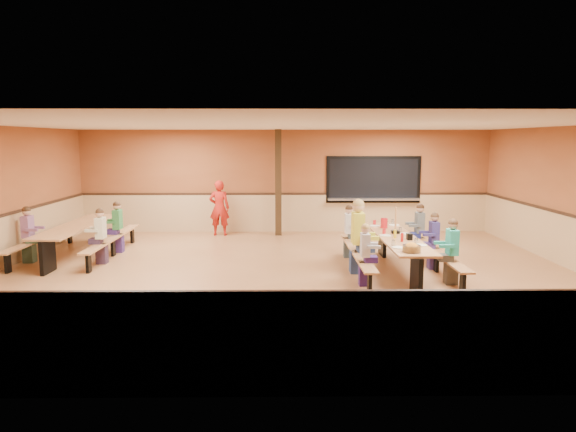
{
  "coord_description": "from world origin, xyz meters",
  "views": [
    {
      "loc": [
        -0.09,
        -10.1,
        2.7
      ],
      "look_at": [
        0.03,
        0.35,
        1.15
      ],
      "focal_mm": 32.0,
      "sensor_mm": 36.0,
      "label": 1
    }
  ],
  "objects": [
    {
      "name": "place_settings",
      "position": [
        2.27,
        0.2,
        0.8
      ],
      "size": [
        0.65,
        3.3,
        0.11
      ],
      "primitive_type": null,
      "color": "beige",
      "rests_on": "cafeteria_table_main"
    },
    {
      "name": "condiment_ketchup",
      "position": [
        2.24,
        -0.32,
        0.82
      ],
      "size": [
        0.06,
        0.06,
        0.17
      ],
      "primitive_type": "cylinder",
      "color": "#B2140F",
      "rests_on": "cafeteria_table_main"
    },
    {
      "name": "seated_child_teal_right",
      "position": [
        3.1,
        -0.71,
        0.61
      ],
      "size": [
        0.38,
        0.31,
        1.23
      ],
      "primitive_type": null,
      "color": "teal",
      "rests_on": "ground"
    },
    {
      "name": "napkin_dispenser",
      "position": [
        2.43,
        -0.14,
        0.8
      ],
      "size": [
        0.1,
        0.14,
        0.13
      ],
      "primitive_type": "cube",
      "color": "black",
      "rests_on": "cafeteria_table_main"
    },
    {
      "name": "seated_child_char_right",
      "position": [
        3.1,
        1.6,
        0.61
      ],
      "size": [
        0.38,
        0.31,
        1.22
      ],
      "primitive_type": null,
      "color": "#535B5E",
      "rests_on": "ground"
    },
    {
      "name": "condiment_mustard",
      "position": [
        2.18,
        0.04,
        0.82
      ],
      "size": [
        0.06,
        0.06,
        0.17
      ],
      "primitive_type": "cylinder",
      "color": "yellow",
      "rests_on": "cafeteria_table_main"
    },
    {
      "name": "seated_child_navy_right",
      "position": [
        3.1,
        0.45,
        0.59
      ],
      "size": [
        0.36,
        0.29,
        1.18
      ],
      "primitive_type": null,
      "color": "navy",
      "rests_on": "ground"
    },
    {
      "name": "ground",
      "position": [
        0.0,
        0.0,
        0.0
      ],
      "size": [
        12.0,
        12.0,
        0.0
      ],
      "primitive_type": "plane",
      "color": "#905B36",
      "rests_on": "ground"
    },
    {
      "name": "cafeteria_table_second",
      "position": [
        -4.89,
        1.76,
        0.53
      ],
      "size": [
        1.91,
        3.7,
        0.74
      ],
      "color": "#B27646",
      "rests_on": "ground"
    },
    {
      "name": "seated_child_purple_sec",
      "position": [
        -5.72,
        1.12,
        0.62
      ],
      "size": [
        0.38,
        0.31,
        1.23
      ],
      "primitive_type": null,
      "color": "#89567E",
      "rests_on": "ground"
    },
    {
      "name": "seated_child_grey_left",
      "position": [
        1.45,
        1.58,
        0.6
      ],
      "size": [
        0.36,
        0.3,
        1.2
      ],
      "primitive_type": null,
      "color": "silver",
      "rests_on": "ground"
    },
    {
      "name": "kitchen_pass_through",
      "position": [
        2.6,
        4.96,
        1.49
      ],
      "size": [
        2.78,
        0.28,
        1.38
      ],
      "color": "black",
      "rests_on": "ground"
    },
    {
      "name": "room_envelope",
      "position": [
        0.0,
        0.0,
        0.69
      ],
      "size": [
        12.04,
        10.04,
        3.02
      ],
      "color": "#96512B",
      "rests_on": "ground"
    },
    {
      "name": "seated_child_white_left",
      "position": [
        1.45,
        -0.79,
        0.58
      ],
      "size": [
        0.34,
        0.28,
        1.15
      ],
      "primitive_type": null,
      "color": "#BAB9BF",
      "rests_on": "ground"
    },
    {
      "name": "punch_pitcher",
      "position": [
        2.2,
        1.26,
        0.85
      ],
      "size": [
        0.16,
        0.16,
        0.22
      ],
      "primitive_type": "cylinder",
      "color": "red",
      "rests_on": "cafeteria_table_main"
    },
    {
      "name": "seated_child_green_sec",
      "position": [
        -4.07,
        2.17,
        0.61
      ],
      "size": [
        0.37,
        0.31,
        1.22
      ],
      "primitive_type": null,
      "color": "#31793D",
      "rests_on": "ground"
    },
    {
      "name": "structural_post",
      "position": [
        -0.2,
        4.4,
        1.5
      ],
      "size": [
        0.18,
        0.18,
        3.0
      ],
      "primitive_type": "cube",
      "color": "black",
      "rests_on": "ground"
    },
    {
      "name": "standing_woman",
      "position": [
        -1.88,
        4.39,
        0.79
      ],
      "size": [
        0.58,
        0.38,
        1.58
      ],
      "primitive_type": "imported",
      "rotation": [
        0.0,
        0.0,
        3.14
      ],
      "color": "#B31D14",
      "rests_on": "ground"
    },
    {
      "name": "chip_bowl",
      "position": [
        2.2,
        -1.25,
        0.81
      ],
      "size": [
        0.32,
        0.32,
        0.15
      ],
      "primitive_type": null,
      "color": "#F7A427",
      "rests_on": "cafeteria_table_main"
    },
    {
      "name": "seated_adult_yellow",
      "position": [
        1.45,
        0.14,
        0.75
      ],
      "size": [
        0.51,
        0.42,
        1.49
      ],
      "primitive_type": null,
      "color": "yellow",
      "rests_on": "ground"
    },
    {
      "name": "seated_child_tan_sec",
      "position": [
        -4.07,
        1.0,
        0.6
      ],
      "size": [
        0.37,
        0.3,
        1.21
      ],
      "primitive_type": null,
      "color": "beige",
      "rests_on": "ground"
    },
    {
      "name": "cafeteria_table_main",
      "position": [
        2.27,
        0.2,
        0.53
      ],
      "size": [
        1.91,
        3.7,
        0.74
      ],
      "color": "#B27646",
      "rests_on": "ground"
    },
    {
      "name": "table_paddle",
      "position": [
        2.31,
        0.59,
        0.88
      ],
      "size": [
        0.16,
        0.16,
        0.56
      ],
      "color": "black",
      "rests_on": "cafeteria_table_main"
    }
  ]
}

